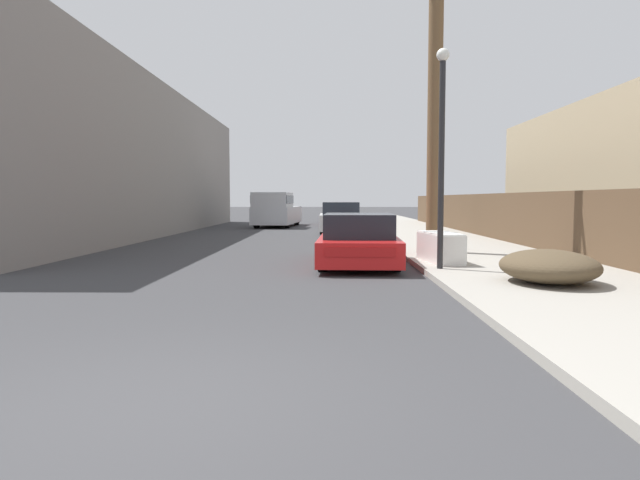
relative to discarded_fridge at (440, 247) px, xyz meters
name	(u,v)px	position (x,y,z in m)	size (l,w,h in m)	color
ground_plane	(160,409)	(-3.77, -8.78, -0.46)	(220.00, 220.00, 0.00)	#38383A
sidewalk_curb	(412,230)	(1.53, 14.72, -0.40)	(4.20, 63.00, 0.12)	#9E998E
discarded_fridge	(440,247)	(0.00, 0.00, 0.00)	(0.80, 1.83, 0.70)	white
parked_sports_car_red	(358,241)	(-1.82, 0.51, 0.10)	(1.97, 4.75, 1.21)	red
car_parked_mid	(340,219)	(-1.97, 13.16, 0.20)	(1.89, 4.10, 1.40)	silver
car_parked_far	(339,215)	(-1.86, 21.84, 0.15)	(1.94, 4.68, 1.29)	#5B1E19
pickup_truck	(276,210)	(-5.43, 18.71, 0.48)	(2.43, 5.97, 1.90)	silver
utility_pole	(435,99)	(0.32, 2.61, 3.75)	(1.80, 0.39, 8.03)	brown
street_lamp	(442,141)	(-0.24, -1.22, 2.25)	(0.26, 0.26, 4.43)	#232326
brush_pile	(549,266)	(1.22, -3.19, -0.05)	(1.59, 1.98, 0.57)	brown
wooden_fence	(484,215)	(3.48, 9.15, 0.48)	(0.08, 32.01, 1.63)	brown
building_left_block	(96,162)	(-12.75, 12.22, 2.70)	(7.00, 27.69, 6.31)	gray
pedestrian	(439,213)	(1.97, 10.30, 0.53)	(0.34, 0.34, 1.68)	#282D42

